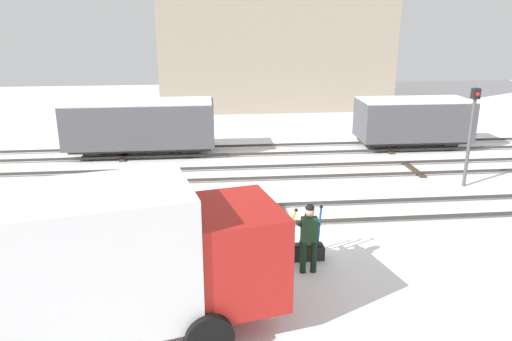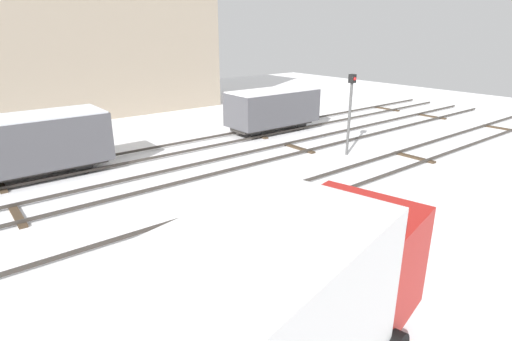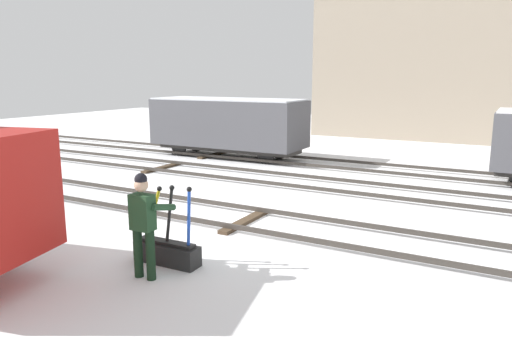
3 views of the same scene
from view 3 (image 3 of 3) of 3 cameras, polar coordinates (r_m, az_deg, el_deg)
ground_plane at (r=10.98m, az=-1.28°, el=-6.21°), size 60.00×60.00×0.00m
track_main_line at (r=10.94m, az=-1.28°, el=-5.67°), size 44.00×1.94×0.18m
track_siding_near at (r=14.58m, az=6.91°, el=-1.47°), size 44.00×1.94×0.18m
track_siding_far at (r=17.64m, az=10.94°, el=0.61°), size 44.00×1.94×0.18m
switch_lever_frame at (r=8.76m, az=-10.48°, el=-9.27°), size 1.25×0.39×1.45m
rail_worker at (r=8.01m, az=-13.15°, el=-5.69°), size 0.54×0.68×1.77m
apartment_building at (r=28.92m, az=23.61°, el=16.71°), size 14.84×6.79×13.05m
freight_car_near_switch at (r=19.62m, az=-3.36°, el=5.57°), size 6.32×2.25×2.39m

